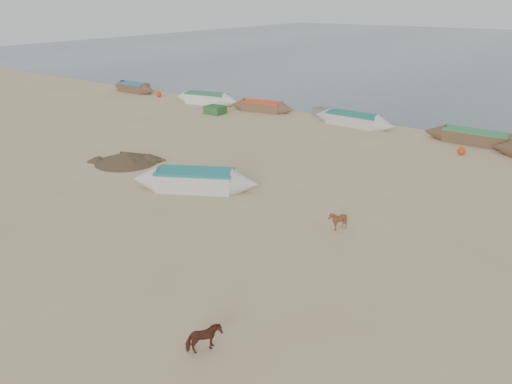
% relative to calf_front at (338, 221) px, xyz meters
% --- Properties ---
extents(ground, '(140.00, 140.00, 0.00)m').
position_rel_calf_front_xyz_m(ground, '(-3.38, -4.63, -0.40)').
color(ground, tan).
rests_on(ground, ground).
extents(calf_front, '(0.92, 0.88, 0.79)m').
position_rel_calf_front_xyz_m(calf_front, '(0.00, 0.00, 0.00)').
color(calf_front, brown).
rests_on(calf_front, ground).
extents(calf_right, '(0.73, 0.83, 0.77)m').
position_rel_calf_front_xyz_m(calf_right, '(0.50, -8.32, -0.01)').
color(calf_right, '#55271B').
rests_on(calf_right, ground).
extents(near_canoe, '(5.86, 3.98, 0.96)m').
position_rel_calf_front_xyz_m(near_canoe, '(-7.31, 0.01, 0.08)').
color(near_canoe, silver).
rests_on(near_canoe, ground).
extents(debris_pile, '(3.47, 3.47, 0.57)m').
position_rel_calf_front_xyz_m(debris_pile, '(-13.11, 0.96, -0.11)').
color(debris_pile, brown).
rests_on(debris_pile, ground).
extents(waterline_canoes, '(55.53, 3.86, 0.93)m').
position_rel_calf_front_xyz_m(waterline_canoes, '(-3.37, 15.63, 0.03)').
color(waterline_canoes, brown).
rests_on(waterline_canoes, ground).
extents(beach_clutter, '(43.63, 5.32, 0.64)m').
position_rel_calf_front_xyz_m(beach_clutter, '(0.38, 15.01, -0.10)').
color(beach_clutter, '#2A5E2D').
rests_on(beach_clutter, ground).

